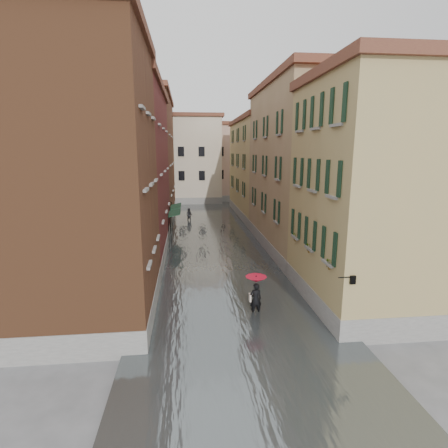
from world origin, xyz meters
TOP-DOWN VIEW (x-y plane):
  - ground at (0.00, 0.00)m, footprint 120.00×120.00m
  - floodwater at (0.00, 13.00)m, footprint 10.00×60.00m
  - building_left_near at (-7.00, -2.00)m, footprint 6.00×8.00m
  - building_left_mid at (-7.00, 9.00)m, footprint 6.00×14.00m
  - building_left_far at (-7.00, 24.00)m, footprint 6.00×16.00m
  - building_right_near at (7.00, -2.00)m, footprint 6.00×8.00m
  - building_right_mid at (7.00, 9.00)m, footprint 6.00×14.00m
  - building_right_far at (7.00, 24.00)m, footprint 6.00×16.00m
  - building_end_cream at (-3.00, 38.00)m, footprint 12.00×9.00m
  - building_end_pink at (6.00, 40.00)m, footprint 10.00×9.00m
  - awning_near at (-3.48, 13.04)m, footprint 1.09×3.22m
  - awning_far at (-3.48, 16.78)m, footprint 1.09×3.31m
  - wall_lantern at (4.33, -6.00)m, footprint 0.71×0.22m
  - window_planters at (4.12, -1.93)m, footprint 0.59×5.85m
  - pedestrian_main at (1.02, -2.79)m, footprint 1.07×1.07m
  - pedestrian_far at (-2.07, 21.14)m, footprint 0.96×0.87m

SIDE VIEW (x-z plane):
  - ground at x=0.00m, z-range 0.00..0.00m
  - floodwater at x=0.00m, z-range 0.00..0.20m
  - pedestrian_far at x=-2.07m, z-range 0.00..1.62m
  - pedestrian_main at x=1.02m, z-range 0.27..2.33m
  - awning_near at x=-3.48m, z-range 1.07..3.87m
  - awning_far at x=-3.48m, z-range 1.07..3.87m
  - wall_lantern at x=4.33m, z-range 2.83..3.18m
  - window_planters at x=4.12m, z-range 3.09..3.93m
  - building_right_near at x=7.00m, z-range 0.00..11.50m
  - building_right_far at x=7.00m, z-range 0.00..11.50m
  - building_end_pink at x=6.00m, z-range 0.00..12.00m
  - building_left_mid at x=-7.00m, z-range 0.00..12.50m
  - building_left_near at x=-7.00m, z-range 0.00..13.00m
  - building_right_mid at x=7.00m, z-range 0.00..13.00m
  - building_end_cream at x=-3.00m, z-range 0.00..13.00m
  - building_left_far at x=-7.00m, z-range 0.00..14.00m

